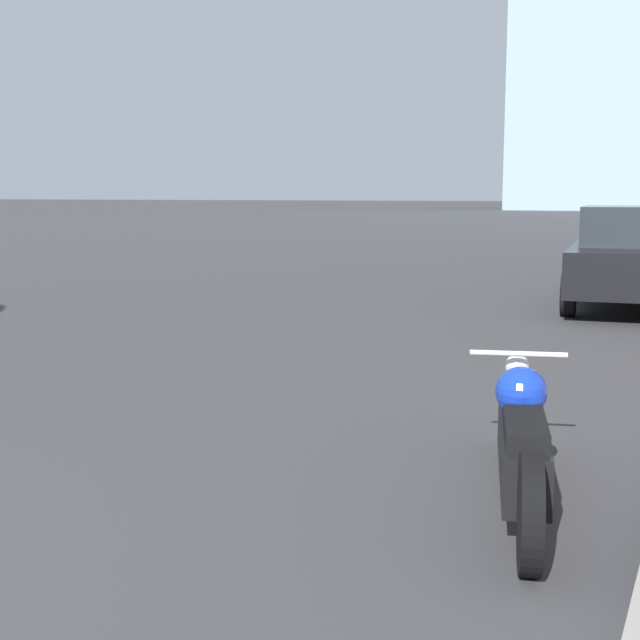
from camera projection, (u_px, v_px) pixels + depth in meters
motorcycle at (522, 440)px, 5.03m from camera, size 0.87×2.42×0.73m
parked_car_black at (635, 256)px, 13.57m from camera, size 2.23×4.58×1.55m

